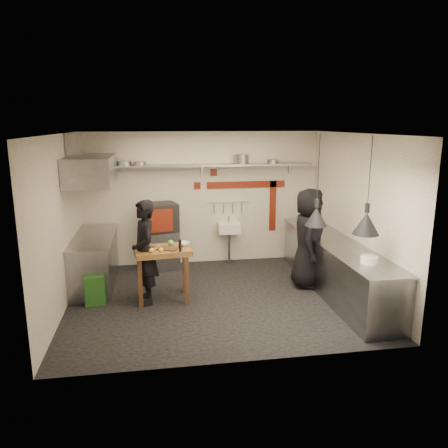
{
  "coord_description": "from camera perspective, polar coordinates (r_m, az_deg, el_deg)",
  "views": [
    {
      "loc": [
        -1.01,
        -7.02,
        2.97
      ],
      "look_at": [
        0.18,
        0.3,
        1.25
      ],
      "focal_mm": 35.0,
      "sensor_mm": 36.0,
      "label": 1
    }
  ],
  "objects": [
    {
      "name": "ceiling",
      "position": [
        7.09,
        -1.08,
        11.7
      ],
      "size": [
        5.0,
        5.0,
        0.0
      ],
      "primitive_type": "plane",
      "color": "silver",
      "rests_on": "floor"
    },
    {
      "name": "pan_right",
      "position": [
        9.31,
        6.4,
        8.13
      ],
      "size": [
        0.3,
        0.3,
        0.08
      ],
      "primitive_type": "cylinder",
      "rotation": [
        0.0,
        0.0,
        -0.37
      ],
      "color": "gray",
      "rests_on": "back_shelf"
    },
    {
      "name": "counter_left",
      "position": [
        8.53,
        -16.54,
        -4.67
      ],
      "size": [
        0.7,
        1.9,
        0.9
      ],
      "primitive_type": "cube",
      "color": "gray",
      "rests_on": "floor"
    },
    {
      "name": "back_shelf",
      "position": [
        9.04,
        -2.8,
        7.66
      ],
      "size": [
        4.6,
        0.34,
        0.04
      ],
      "primitive_type": "cube",
      "color": "gray",
      "rests_on": "wall_back"
    },
    {
      "name": "wall_back",
      "position": [
        9.31,
        -2.88,
        3.35
      ],
      "size": [
        5.0,
        0.04,
        2.8
      ],
      "primitive_type": "cube",
      "color": "white",
      "rests_on": "floor"
    },
    {
      "name": "red_tile_b",
      "position": [
        9.23,
        -3.5,
        5.02
      ],
      "size": [
        0.14,
        0.02,
        0.14
      ],
      "primitive_type": "cube",
      "color": "maroon",
      "rests_on": "wall_back"
    },
    {
      "name": "chef_right",
      "position": [
        8.13,
        10.95,
        -1.81
      ],
      "size": [
        0.84,
        1.04,
        1.83
      ],
      "primitive_type": "imported",
      "rotation": [
        0.0,
        0.0,
        1.24
      ],
      "color": "black",
      "rests_on": "floor"
    },
    {
      "name": "veg_ball",
      "position": [
        7.5,
        -6.98,
        -2.49
      ],
      "size": [
        0.14,
        0.14,
        0.11
      ],
      "primitive_type": "sphere",
      "rotation": [
        0.0,
        0.0,
        -0.29
      ],
      "color": "#599C46",
      "rests_on": "prep_table"
    },
    {
      "name": "wall_front",
      "position": [
        5.26,
        2.25,
        -4.31
      ],
      "size": [
        5.0,
        0.04,
        2.8
      ],
      "primitive_type": "cube",
      "color": "white",
      "rests_on": "floor"
    },
    {
      "name": "pan_mid_left",
      "position": [
        8.98,
        -10.96,
        7.76
      ],
      "size": [
        0.25,
        0.25,
        0.07
      ],
      "primitive_type": "cylinder",
      "rotation": [
        0.0,
        0.0,
        -0.06
      ],
      "color": "gray",
      "rests_on": "back_shelf"
    },
    {
      "name": "shelf_bracket_mid",
      "position": [
        9.19,
        -2.9,
        7.13
      ],
      "size": [
        0.04,
        0.06,
        0.24
      ],
      "primitive_type": "cube",
      "color": "gray",
      "rests_on": "wall_back"
    },
    {
      "name": "counter_right_top",
      "position": [
        7.97,
        14.49,
        -2.31
      ],
      "size": [
        0.76,
        3.9,
        0.03
      ],
      "primitive_type": "cube",
      "color": "gray",
      "rests_on": "counter_right"
    },
    {
      "name": "red_band_horiz",
      "position": [
        9.4,
        2.91,
        5.17
      ],
      "size": [
        1.7,
        0.02,
        0.14
      ],
      "primitive_type": "cube",
      "color": "maroon",
      "rests_on": "wall_back"
    },
    {
      "name": "shelf_bracket_left",
      "position": [
        9.18,
        -14.85,
        6.7
      ],
      "size": [
        0.04,
        0.06,
        0.24
      ],
      "primitive_type": "cube",
      "color": "gray",
      "rests_on": "wall_back"
    },
    {
      "name": "oven_door",
      "position": [
        8.69,
        -8.15,
        0.44
      ],
      "size": [
        0.44,
        0.13,
        0.46
      ],
      "primitive_type": "cube",
      "rotation": [
        0.0,
        0.0,
        0.24
      ],
      "color": "maroon",
      "rests_on": "combi_oven"
    },
    {
      "name": "heat_lamp_near",
      "position": [
        6.92,
        12.16,
        5.5
      ],
      "size": [
        0.35,
        0.35,
        1.41
      ],
      "primitive_type": null,
      "rotation": [
        0.0,
        0.0,
        -0.0
      ],
      "color": "black",
      "rests_on": "ceiling"
    },
    {
      "name": "heat_lamp_far",
      "position": [
        6.66,
        18.42,
        4.72
      ],
      "size": [
        0.42,
        0.42,
        1.44
      ],
      "primitive_type": null,
      "rotation": [
        0.0,
        0.0,
        0.07
      ],
      "color": "black",
      "rests_on": "ceiling"
    },
    {
      "name": "bowl",
      "position": [
        7.51,
        -5.24,
        -2.58
      ],
      "size": [
        0.26,
        0.26,
        0.06
      ],
      "primitive_type": "imported",
      "rotation": [
        0.0,
        0.0,
        -0.39
      ],
      "color": "white",
      "rests_on": "prep_table"
    },
    {
      "name": "cutting_board",
      "position": [
        7.32,
        -7.36,
        -3.19
      ],
      "size": [
        0.38,
        0.33,
        0.02
      ],
      "primitive_type": "cube",
      "rotation": [
        0.0,
        0.0,
        -0.4
      ],
      "color": "#53341F",
      "rests_on": "prep_table"
    },
    {
      "name": "red_band_vert",
      "position": [
        9.62,
        6.37,
        2.39
      ],
      "size": [
        0.14,
        0.02,
        1.1
      ],
      "primitive_type": "cube",
      "color": "maroon",
      "rests_on": "wall_back"
    },
    {
      "name": "wall_right",
      "position": [
        8.0,
        16.99,
        1.18
      ],
      "size": [
        0.04,
        4.2,
        2.8
      ],
      "primitive_type": "cube",
      "color": "white",
      "rests_on": "floor"
    },
    {
      "name": "combi_oven",
      "position": [
        9.0,
        -8.12,
        0.88
      ],
      "size": [
        0.7,
        0.67,
        0.58
      ],
      "primitive_type": "cube",
      "rotation": [
        0.0,
        0.0,
        0.24
      ],
      "color": "black",
      "rests_on": "oven_stand"
    },
    {
      "name": "wall_left",
      "position": [
        7.35,
        -20.71,
        -0.13
      ],
      "size": [
        0.04,
        4.2,
        2.8
      ],
      "primitive_type": "cube",
      "color": "white",
      "rests_on": "floor"
    },
    {
      "name": "oven_stand",
      "position": [
        9.16,
        -8.04,
        -3.35
      ],
      "size": [
        0.72,
        0.68,
        0.8
      ],
      "primitive_type": "cube",
      "rotation": [
        0.0,
        0.0,
        0.24
      ],
      "color": "gray",
      "rests_on": "floor"
    },
    {
      "name": "pan_far_left",
      "position": [
        8.99,
        -12.9,
        7.74
      ],
      "size": [
        0.29,
        0.29,
        0.09
      ],
      "primitive_type": "cylinder",
      "rotation": [
        0.0,
        0.0,
        -0.03
      ],
      "color": "gray",
      "rests_on": "back_shelf"
    },
    {
      "name": "green_bin",
      "position": [
        7.72,
        -16.61,
        -8.14
      ],
      "size": [
        0.39,
        0.39,
        0.5
      ],
      "primitive_type": "cube",
      "rotation": [
        0.0,
        0.0,
        0.2
      ],
      "color": "#1F501B",
      "rests_on": "floor"
    },
    {
      "name": "sink_tap",
      "position": [
        9.29,
        0.65,
        0.58
      ],
      "size": [
        0.03,
        0.03,
        0.14
      ],
      "primitive_type": "cylinder",
      "color": "gray",
      "rests_on": "hand_sink"
    },
    {
      "name": "lemon_a",
      "position": [
        7.18,
        -9.48,
        -3.38
      ],
      "size": [
        0.1,
        0.1,
        0.08
      ],
      "primitive_type": "sphere",
      "rotation": [
        0.0,
        0.0,
        0.43
      ],
      "color": "yellow",
      "rests_on": "prep_table"
    },
    {
      "name": "floor",
      "position": [
        7.69,
        -0.99,
        -9.66
      ],
      "size": [
        5.0,
        5.0,
        0.0
      ],
      "primitive_type": "plane",
      "color": "black",
      "rests_on": "ground"
    },
    {
      "name": "hood_duct",
      "position": [
        8.19,
        -18.91,
        9.44
      ],
      "size": [
        0.28,
        0.28,
        0.5
      ],
      "primitive_type": "cube",
      "color": "gray",
      "rests_on": "ceiling"
    },
    {
      "name": "utensil_rail",
      "position": [
        9.36,
        0.51,
        2.92
      ],
      "size": [
        0.9,
        0.02,
        0.02
      ],
      "primitive_type": "cylinder",
      "rotation": [
        0.0,
        1.57,
        0.0
      ],
      "color": "gray",
      "rests_on": "wall_back"
    },
    {
      "name": "shelf_bracket_right",
      "position": [
        9.59,
        8.55,
        7.25
      ],
      "size": [
        0.04,
        0.06,
        0.24
      ],
      "primitive_type": "cube",
      "color": "gray",
      "rests_on": "wall_back"
    },
    {
      "name": "lemon_b",
      "position": [
        7.17,
        -8.24,
        -3.36
      ],
      "size": [
        0.09,
        0.09,
        0.07
      ],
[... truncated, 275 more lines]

